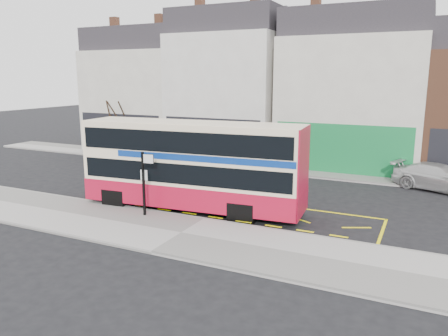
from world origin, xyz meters
The scene contains 15 objects.
ground centered at (0.00, 0.00, 0.00)m, with size 120.00×120.00×0.00m, color black.
pavement centered at (0.00, -2.30, 0.07)m, with size 40.00×4.00×0.15m, color #A4A09C.
kerb centered at (0.00, -0.38, 0.07)m, with size 40.00×0.15×0.15m, color gray.
far_pavement centered at (0.00, 11.00, 0.07)m, with size 50.00×3.00×0.15m, color #A4A09C.
road_markings centered at (0.00, 1.60, 0.01)m, with size 14.00×3.40×0.01m, color #FFEE0D, non-canonical shape.
terrace_far_left centered at (-13.50, 14.99, 4.82)m, with size 8.00×8.01×10.80m.
terrace_left centered at (-5.50, 14.99, 5.32)m, with size 8.00×8.01×11.80m.
terrace_green_shop centered at (3.50, 14.99, 5.07)m, with size 9.00×8.01×11.30m.
double_decker_bus centered at (-1.22, 0.85, 2.14)m, with size 10.35×3.19×4.07m.
bus_stop_post centered at (-2.49, -1.10, 1.84)m, with size 0.70×0.14×2.79m.
car_silver centered at (-10.74, 9.41, 0.77)m, with size 1.81×4.51×1.54m, color #B6B6BB.
car_grey centered at (-3.56, 8.88, 0.71)m, with size 1.51×4.34×1.43m, color #414349.
car_white centered at (9.07, 9.62, 0.71)m, with size 1.99×4.91×1.42m, color silver.
street_tree_left centered at (-13.63, 11.01, 3.67)m, with size 2.50×2.50×5.39m.
street_tree_right centered at (4.94, 12.43, 3.06)m, with size 2.09×2.09×4.50m.
Camera 1 is at (8.38, -16.04, 6.10)m, focal length 35.00 mm.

